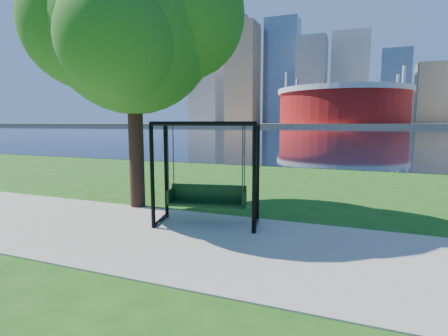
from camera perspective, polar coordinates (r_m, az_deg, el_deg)
The scene contains 8 objects.
ground at distance 7.64m, azimuth -1.52°, elevation -10.81°, with size 900.00×900.00×0.00m, color #1E5114.
path at distance 7.21m, azimuth -3.12°, elevation -11.84°, with size 120.00×4.00×0.03m, color #9E937F.
river at distance 108.74m, azimuth 20.17°, elevation 5.67°, with size 900.00×180.00×0.02m, color black.
far_bank at distance 312.69m, azimuth 21.20°, elevation 6.62°, with size 900.00×228.00×2.00m, color #937F60.
stadium at distance 242.31m, azimuth 18.79°, elevation 9.78°, with size 83.00×83.00×32.00m.
skyline at distance 327.87m, azimuth 20.75°, elevation 12.76°, with size 392.00×66.00×96.50m.
swing at distance 8.06m, azimuth -2.81°, elevation -1.31°, with size 2.52×1.49×2.42m.
park_tree at distance 10.47m, azimuth -14.79°, elevation 21.58°, with size 5.79×5.23×7.19m.
Camera 1 is at (2.86, -6.68, 2.38)m, focal length 28.00 mm.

